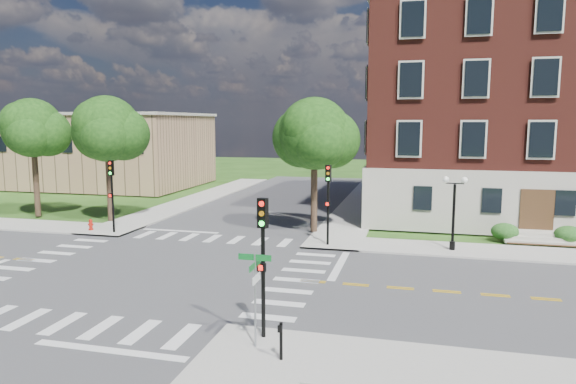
% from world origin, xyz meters
% --- Properties ---
extents(ground, '(160.00, 160.00, 0.00)m').
position_xyz_m(ground, '(0.00, 0.00, 0.00)').
color(ground, '#254814').
rests_on(ground, ground).
extents(road_ew, '(90.00, 12.00, 0.01)m').
position_xyz_m(road_ew, '(0.00, 0.00, 0.01)').
color(road_ew, '#3D3D3F').
rests_on(road_ew, ground).
extents(road_ns, '(12.00, 90.00, 0.01)m').
position_xyz_m(road_ns, '(0.00, 0.00, 0.01)').
color(road_ns, '#3D3D3F').
rests_on(road_ns, ground).
extents(sidewalk_ne, '(34.00, 34.00, 0.12)m').
position_xyz_m(sidewalk_ne, '(15.38, 15.38, 0.06)').
color(sidewalk_ne, '#9E9B93').
rests_on(sidewalk_ne, ground).
extents(sidewalk_nw, '(34.00, 34.00, 0.12)m').
position_xyz_m(sidewalk_nw, '(-15.38, 15.38, 0.06)').
color(sidewalk_nw, '#9E9B93').
rests_on(sidewalk_nw, ground).
extents(crosswalk_east, '(2.20, 10.20, 0.02)m').
position_xyz_m(crosswalk_east, '(7.20, 0.00, 0.00)').
color(crosswalk_east, silver).
rests_on(crosswalk_east, ground).
extents(stop_bar_east, '(0.40, 5.50, 0.00)m').
position_xyz_m(stop_bar_east, '(8.80, 3.00, 0.00)').
color(stop_bar_east, silver).
rests_on(stop_bar_east, ground).
extents(main_building, '(30.60, 22.40, 16.50)m').
position_xyz_m(main_building, '(24.00, 21.99, 8.34)').
color(main_building, '#B6AEA0').
rests_on(main_building, ground).
extents(secondary_building, '(20.40, 15.40, 8.30)m').
position_xyz_m(secondary_building, '(-22.00, 30.00, 4.28)').
color(secondary_building, '#A17959').
rests_on(secondary_building, ground).
extents(tree_b, '(4.50, 4.50, 9.11)m').
position_xyz_m(tree_b, '(-16.03, 10.75, 6.93)').
color(tree_b, '#2E2417').
rests_on(tree_b, ground).
extents(tree_c, '(4.82, 4.82, 9.22)m').
position_xyz_m(tree_c, '(-9.46, 10.51, 6.89)').
color(tree_c, '#2E2417').
rests_on(tree_c, ground).
extents(tree_d, '(4.76, 4.76, 8.93)m').
position_xyz_m(tree_d, '(5.97, 10.46, 6.63)').
color(tree_d, '#2E2417').
rests_on(tree_d, ground).
extents(traffic_signal_se, '(0.37, 0.42, 4.80)m').
position_xyz_m(traffic_signal_se, '(7.62, -6.78, 3.19)').
color(traffic_signal_se, black).
rests_on(traffic_signal_se, ground).
extents(traffic_signal_ne, '(0.36, 0.41, 4.80)m').
position_xyz_m(traffic_signal_ne, '(7.51, 6.95, 3.19)').
color(traffic_signal_ne, black).
rests_on(traffic_signal_ne, ground).
extents(traffic_signal_nw, '(0.36, 0.42, 4.80)m').
position_xyz_m(traffic_signal_nw, '(-6.94, 6.94, 3.19)').
color(traffic_signal_nw, black).
rests_on(traffic_signal_nw, ground).
extents(twin_lamp_west, '(1.36, 0.36, 4.23)m').
position_xyz_m(twin_lamp_west, '(14.68, 7.47, 2.52)').
color(twin_lamp_west, black).
rests_on(twin_lamp_west, ground).
extents(street_sign_pole, '(1.10, 1.10, 3.10)m').
position_xyz_m(street_sign_pole, '(7.60, -7.57, 2.31)').
color(street_sign_pole, gray).
rests_on(street_sign_pole, ground).
extents(push_button_post, '(0.14, 0.21, 1.20)m').
position_xyz_m(push_button_post, '(8.65, -8.30, 0.80)').
color(push_button_post, black).
rests_on(push_button_post, ground).
extents(fire_hydrant, '(0.35, 0.35, 0.75)m').
position_xyz_m(fire_hydrant, '(-8.86, 7.19, 0.46)').
color(fire_hydrant, '#A1150C').
rests_on(fire_hydrant, ground).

